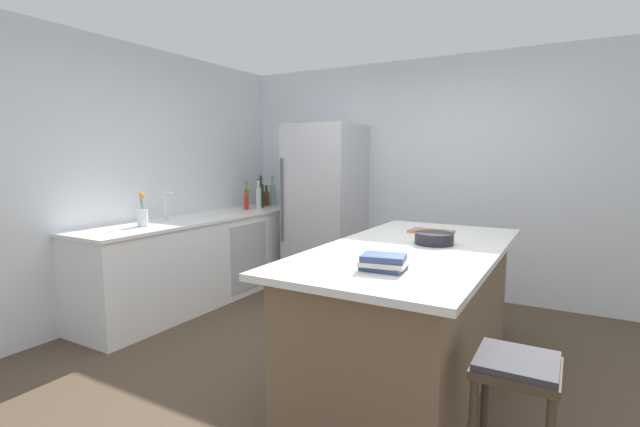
# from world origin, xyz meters

# --- Properties ---
(ground_plane) EXTENTS (7.20, 7.20, 0.00)m
(ground_plane) POSITION_xyz_m (0.00, 0.00, 0.00)
(ground_plane) COLOR #4C3D2D
(wall_rear) EXTENTS (6.00, 0.10, 2.60)m
(wall_rear) POSITION_xyz_m (0.00, 2.25, 1.30)
(wall_rear) COLOR silver
(wall_rear) RESTS_ON ground_plane
(wall_left) EXTENTS (0.10, 6.00, 2.60)m
(wall_left) POSITION_xyz_m (-2.45, 0.00, 1.30)
(wall_left) COLOR silver
(wall_left) RESTS_ON ground_plane
(counter_run_left) EXTENTS (0.67, 2.82, 0.90)m
(counter_run_left) POSITION_xyz_m (-2.08, 0.71, 0.45)
(counter_run_left) COLOR white
(counter_run_left) RESTS_ON ground_plane
(kitchen_island) EXTENTS (1.10, 2.26, 0.93)m
(kitchen_island) POSITION_xyz_m (0.40, 0.13, 0.47)
(kitchen_island) COLOR #7A6047
(kitchen_island) RESTS_ON ground_plane
(refrigerator) EXTENTS (0.78, 0.78, 1.89)m
(refrigerator) POSITION_xyz_m (-1.22, 1.82, 0.95)
(refrigerator) COLOR #B7BABF
(refrigerator) RESTS_ON ground_plane
(bar_stool) EXTENTS (0.36, 0.36, 0.64)m
(bar_stool) POSITION_xyz_m (1.15, -0.67, 0.52)
(bar_stool) COLOR #473828
(bar_stool) RESTS_ON ground_plane
(sink_faucet) EXTENTS (0.15, 0.05, 0.30)m
(sink_faucet) POSITION_xyz_m (-2.12, 0.27, 1.06)
(sink_faucet) COLOR silver
(sink_faucet) RESTS_ON counter_run_left
(flower_vase) EXTENTS (0.10, 0.10, 0.31)m
(flower_vase) POSITION_xyz_m (-2.07, -0.06, 1.00)
(flower_vase) COLOR silver
(flower_vase) RESTS_ON counter_run_left
(gin_bottle) EXTENTS (0.07, 0.07, 0.37)m
(gin_bottle) POSITION_xyz_m (-2.11, 2.00, 1.04)
(gin_bottle) COLOR #8CB79E
(gin_bottle) RESTS_ON counter_run_left
(syrup_bottle) EXTENTS (0.07, 0.07, 0.26)m
(syrup_bottle) POSITION_xyz_m (-2.14, 1.91, 1.00)
(syrup_bottle) COLOR #5B3319
(syrup_bottle) RESTS_ON counter_run_left
(vinegar_bottle) EXTENTS (0.05, 0.05, 0.26)m
(vinegar_bottle) POSITION_xyz_m (-2.13, 1.81, 1.00)
(vinegar_bottle) COLOR #994C23
(vinegar_bottle) RESTS_ON counter_run_left
(wine_bottle) EXTENTS (0.07, 0.07, 0.40)m
(wine_bottle) POSITION_xyz_m (-2.07, 1.72, 1.06)
(wine_bottle) COLOR #19381E
(wine_bottle) RESTS_ON counter_run_left
(soda_bottle) EXTENTS (0.06, 0.06, 0.36)m
(soda_bottle) POSITION_xyz_m (-2.03, 1.61, 1.04)
(soda_bottle) COLOR silver
(soda_bottle) RESTS_ON counter_run_left
(olive_oil_bottle) EXTENTS (0.06, 0.06, 0.33)m
(olive_oil_bottle) POSITION_xyz_m (-2.16, 1.53, 1.02)
(olive_oil_bottle) COLOR olive
(olive_oil_bottle) RESTS_ON counter_run_left
(hot_sauce_bottle) EXTENTS (0.05, 0.05, 0.24)m
(hot_sauce_bottle) POSITION_xyz_m (-2.08, 1.42, 0.99)
(hot_sauce_bottle) COLOR red
(hot_sauce_bottle) RESTS_ON counter_run_left
(cookbook_stack) EXTENTS (0.26, 0.21, 0.08)m
(cookbook_stack) POSITION_xyz_m (0.47, -0.57, 0.97)
(cookbook_stack) COLOR #334770
(cookbook_stack) RESTS_ON kitchen_island
(mixing_bowl) EXTENTS (0.27, 0.27, 0.08)m
(mixing_bowl) POSITION_xyz_m (0.50, 0.28, 0.97)
(mixing_bowl) COLOR black
(mixing_bowl) RESTS_ON kitchen_island
(cutting_board) EXTENTS (0.33, 0.23, 0.02)m
(cutting_board) POSITION_xyz_m (0.35, 0.74, 0.94)
(cutting_board) COLOR #9E7042
(cutting_board) RESTS_ON kitchen_island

